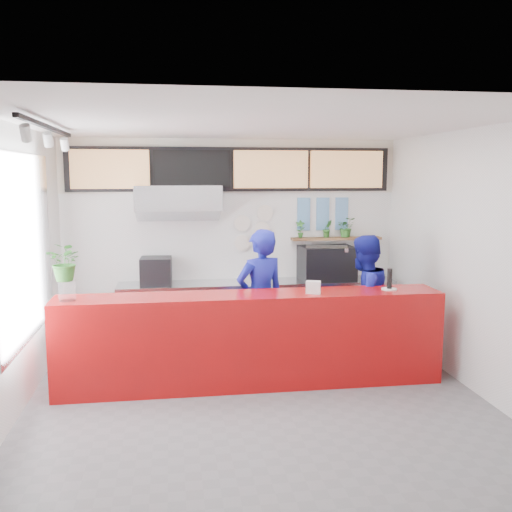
# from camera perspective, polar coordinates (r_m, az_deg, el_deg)

# --- Properties ---
(floor) EXTENTS (5.00, 5.00, 0.00)m
(floor) POSITION_cam_1_polar(r_m,az_deg,el_deg) (6.58, 0.03, -13.95)
(floor) COLOR slate
(floor) RESTS_ON ground
(ceiling) EXTENTS (5.00, 5.00, 0.00)m
(ceiling) POSITION_cam_1_polar(r_m,az_deg,el_deg) (6.12, 0.03, 13.09)
(ceiling) COLOR silver
(wall_back) EXTENTS (5.00, 0.00, 5.00)m
(wall_back) POSITION_cam_1_polar(r_m,az_deg,el_deg) (8.63, -2.41, 1.66)
(wall_back) COLOR white
(wall_back) RESTS_ON ground
(wall_left) EXTENTS (0.00, 5.00, 5.00)m
(wall_left) POSITION_cam_1_polar(r_m,az_deg,el_deg) (6.31, -23.04, -1.38)
(wall_left) COLOR white
(wall_left) RESTS_ON ground
(wall_right) EXTENTS (0.00, 5.00, 5.00)m
(wall_right) POSITION_cam_1_polar(r_m,az_deg,el_deg) (6.99, 20.77, -0.40)
(wall_right) COLOR white
(wall_right) RESTS_ON ground
(service_counter) EXTENTS (4.50, 0.60, 1.10)m
(service_counter) POSITION_cam_1_polar(r_m,az_deg,el_deg) (6.77, -0.47, -8.36)
(service_counter) COLOR #A00B0C
(service_counter) RESTS_ON ground
(cream_band) EXTENTS (5.00, 0.02, 0.80)m
(cream_band) POSITION_cam_1_polar(r_m,az_deg,el_deg) (8.56, -2.45, 8.98)
(cream_band) COLOR beige
(cream_band) RESTS_ON wall_back
(prep_bench) EXTENTS (1.80, 0.60, 0.90)m
(prep_bench) POSITION_cam_1_polar(r_m,az_deg,el_deg) (8.47, -7.57, -5.75)
(prep_bench) COLOR #B2B5BA
(prep_bench) RESTS_ON ground
(panini_oven) EXTENTS (0.45, 0.45, 0.39)m
(panini_oven) POSITION_cam_1_polar(r_m,az_deg,el_deg) (8.34, -9.96, -1.48)
(panini_oven) COLOR black
(panini_oven) RESTS_ON prep_bench
(extraction_hood) EXTENTS (1.20, 0.70, 0.35)m
(extraction_hood) POSITION_cam_1_polar(r_m,az_deg,el_deg) (8.18, -7.78, 5.80)
(extraction_hood) COLOR #B2B5BA
(extraction_hood) RESTS_ON ceiling
(hood_lip) EXTENTS (1.20, 0.69, 0.31)m
(hood_lip) POSITION_cam_1_polar(r_m,az_deg,el_deg) (8.19, -7.76, 4.41)
(hood_lip) COLOR #B2B5BA
(hood_lip) RESTS_ON ceiling
(right_bench) EXTENTS (1.80, 0.60, 0.90)m
(right_bench) POSITION_cam_1_polar(r_m,az_deg,el_deg) (8.80, 7.64, -5.22)
(right_bench) COLOR #B2B5BA
(right_bench) RESTS_ON ground
(espresso_machine) EXTENTS (0.81, 0.59, 0.51)m
(espresso_machine) POSITION_cam_1_polar(r_m,az_deg,el_deg) (8.64, 7.07, -0.71)
(espresso_machine) COLOR black
(espresso_machine) RESTS_ON right_bench
(espresso_tray) EXTENTS (0.71, 0.58, 0.06)m
(espresso_tray) POSITION_cam_1_polar(r_m,az_deg,el_deg) (8.61, 7.10, 0.78)
(espresso_tray) COLOR #B1B3B8
(espresso_tray) RESTS_ON espresso_machine
(herb_shelf) EXTENTS (1.40, 0.18, 0.04)m
(herb_shelf) POSITION_cam_1_polar(r_m,az_deg,el_deg) (8.84, 8.03, 1.74)
(herb_shelf) COLOR brown
(herb_shelf) RESTS_ON wall_back
(menu_board_far_left) EXTENTS (1.10, 0.10, 0.55)m
(menu_board_far_left) POSITION_cam_1_polar(r_m,az_deg,el_deg) (8.45, -14.38, 8.41)
(menu_board_far_left) COLOR tan
(menu_board_far_left) RESTS_ON wall_back
(menu_board_mid_left) EXTENTS (1.10, 0.10, 0.55)m
(menu_board_mid_left) POSITION_cam_1_polar(r_m,az_deg,el_deg) (8.41, -6.41, 8.61)
(menu_board_mid_left) COLOR black
(menu_board_mid_left) RESTS_ON wall_back
(menu_board_mid_right) EXTENTS (1.10, 0.10, 0.55)m
(menu_board_mid_right) POSITION_cam_1_polar(r_m,az_deg,el_deg) (8.53, 1.49, 8.65)
(menu_board_mid_right) COLOR tan
(menu_board_mid_right) RESTS_ON wall_back
(menu_board_far_right) EXTENTS (1.10, 0.10, 0.55)m
(menu_board_far_right) POSITION_cam_1_polar(r_m,az_deg,el_deg) (8.81, 9.03, 8.54)
(menu_board_far_right) COLOR tan
(menu_board_far_right) RESTS_ON wall_back
(soffit) EXTENTS (4.80, 0.04, 0.65)m
(soffit) POSITION_cam_1_polar(r_m,az_deg,el_deg) (8.53, -2.42, 8.65)
(soffit) COLOR black
(soffit) RESTS_ON wall_back
(window_pane) EXTENTS (0.04, 2.20, 1.90)m
(window_pane) POSITION_cam_1_polar(r_m,az_deg,el_deg) (6.57, -22.23, 0.78)
(window_pane) COLOR silver
(window_pane) RESTS_ON wall_left
(window_frame) EXTENTS (0.03, 2.30, 2.00)m
(window_frame) POSITION_cam_1_polar(r_m,az_deg,el_deg) (6.56, -22.06, 0.78)
(window_frame) COLOR #B2B5BA
(window_frame) RESTS_ON wall_left
(track_rail) EXTENTS (0.05, 2.40, 0.04)m
(track_rail) POSITION_cam_1_polar(r_m,az_deg,el_deg) (6.16, -20.12, 12.01)
(track_rail) COLOR black
(track_rail) RESTS_ON ceiling
(dec_plate_a) EXTENTS (0.24, 0.03, 0.24)m
(dec_plate_a) POSITION_cam_1_polar(r_m,az_deg,el_deg) (8.59, -1.40, 3.31)
(dec_plate_a) COLOR silver
(dec_plate_a) RESTS_ON wall_back
(dec_plate_b) EXTENTS (0.24, 0.03, 0.24)m
(dec_plate_b) POSITION_cam_1_polar(r_m,az_deg,el_deg) (8.64, 0.58, 2.67)
(dec_plate_b) COLOR silver
(dec_plate_b) RESTS_ON wall_back
(dec_plate_c) EXTENTS (0.24, 0.03, 0.24)m
(dec_plate_c) POSITION_cam_1_polar(r_m,az_deg,el_deg) (8.62, -1.39, 1.32)
(dec_plate_c) COLOR silver
(dec_plate_c) RESTS_ON wall_back
(dec_plate_d) EXTENTS (0.24, 0.03, 0.24)m
(dec_plate_d) POSITION_cam_1_polar(r_m,az_deg,el_deg) (8.63, 0.91, 4.33)
(dec_plate_d) COLOR silver
(dec_plate_d) RESTS_ON wall_back
(photo_frame_a) EXTENTS (0.20, 0.02, 0.25)m
(photo_frame_a) POSITION_cam_1_polar(r_m,az_deg,el_deg) (8.75, 4.80, 5.01)
(photo_frame_a) COLOR #598CBF
(photo_frame_a) RESTS_ON wall_back
(photo_frame_b) EXTENTS (0.20, 0.02, 0.25)m
(photo_frame_b) POSITION_cam_1_polar(r_m,az_deg,el_deg) (8.82, 6.70, 5.01)
(photo_frame_b) COLOR #598CBF
(photo_frame_b) RESTS_ON wall_back
(photo_frame_c) EXTENTS (0.20, 0.02, 0.25)m
(photo_frame_c) POSITION_cam_1_polar(r_m,az_deg,el_deg) (8.91, 8.57, 5.00)
(photo_frame_c) COLOR #598CBF
(photo_frame_c) RESTS_ON wall_back
(photo_frame_d) EXTENTS (0.20, 0.02, 0.25)m
(photo_frame_d) POSITION_cam_1_polar(r_m,az_deg,el_deg) (8.77, 4.78, 3.38)
(photo_frame_d) COLOR #598CBF
(photo_frame_d) RESTS_ON wall_back
(photo_frame_e) EXTENTS (0.20, 0.02, 0.25)m
(photo_frame_e) POSITION_cam_1_polar(r_m,az_deg,el_deg) (8.84, 6.67, 3.39)
(photo_frame_e) COLOR #598CBF
(photo_frame_e) RESTS_ON wall_back
(photo_frame_f) EXTENTS (0.20, 0.02, 0.25)m
(photo_frame_f) POSITION_cam_1_polar(r_m,az_deg,el_deg) (8.92, 8.54, 3.40)
(photo_frame_f) COLOR #598CBF
(photo_frame_f) RESTS_ON wall_back
(staff_center) EXTENTS (0.77, 0.63, 1.81)m
(staff_center) POSITION_cam_1_polar(r_m,az_deg,el_deg) (7.18, 0.45, -4.48)
(staff_center) COLOR navy
(staff_center) RESTS_ON ground
(staff_right) EXTENTS (1.05, 0.99, 1.71)m
(staff_right) POSITION_cam_1_polar(r_m,az_deg,el_deg) (7.51, 10.64, -4.45)
(staff_right) COLOR navy
(staff_right) RESTS_ON ground
(herb_a) EXTENTS (0.16, 0.12, 0.27)m
(herb_a) POSITION_cam_1_polar(r_m,az_deg,el_deg) (8.68, 4.45, 2.71)
(herb_a) COLOR #2A6523
(herb_a) RESTS_ON herb_shelf
(herb_b) EXTENTS (0.17, 0.15, 0.27)m
(herb_b) POSITION_cam_1_polar(r_m,az_deg,el_deg) (8.79, 7.14, 2.73)
(herb_b) COLOR #2A6523
(herb_b) RESTS_ON herb_shelf
(herb_c) EXTENTS (0.30, 0.27, 0.30)m
(herb_c) POSITION_cam_1_polar(r_m,az_deg,el_deg) (8.87, 9.02, 2.86)
(herb_c) COLOR #2A6523
(herb_c) RESTS_ON herb_shelf
(glass_vase) EXTENTS (0.20, 0.20, 0.23)m
(glass_vase) POSITION_cam_1_polar(r_m,az_deg,el_deg) (6.58, -18.36, -3.31)
(glass_vase) COLOR silver
(glass_vase) RESTS_ON service_counter
(basil_vase) EXTENTS (0.48, 0.45, 0.42)m
(basil_vase) POSITION_cam_1_polar(r_m,az_deg,el_deg) (6.53, -18.48, -0.56)
(basil_vase) COLOR #2A6523
(basil_vase) RESTS_ON glass_vase
(napkin_holder) EXTENTS (0.19, 0.15, 0.15)m
(napkin_holder) POSITION_cam_1_polar(r_m,az_deg,el_deg) (6.67, 5.75, -3.14)
(napkin_holder) COLOR white
(napkin_holder) RESTS_ON service_counter
(white_plate) EXTENTS (0.24, 0.24, 0.01)m
(white_plate) POSITION_cam_1_polar(r_m,az_deg,el_deg) (7.05, 13.18, -3.24)
(white_plate) COLOR white
(white_plate) RESTS_ON service_counter
(pepper_mill) EXTENTS (0.07, 0.07, 0.24)m
(pepper_mill) POSITION_cam_1_polar(r_m,az_deg,el_deg) (7.03, 13.21, -2.21)
(pepper_mill) COLOR black
(pepper_mill) RESTS_ON white_plate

